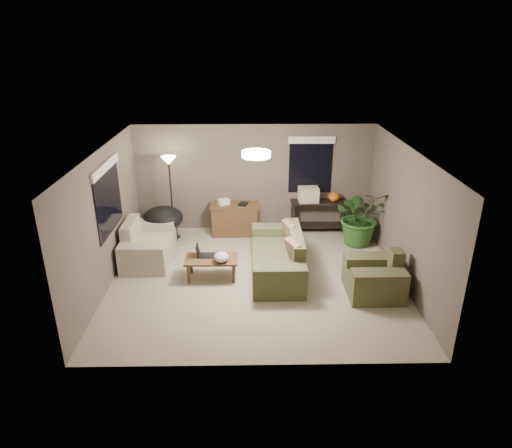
{
  "coord_description": "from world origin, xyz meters",
  "views": [
    {
      "loc": [
        -0.14,
        -7.71,
        4.36
      ],
      "look_at": [
        0.0,
        0.2,
        1.05
      ],
      "focal_mm": 32.0,
      "sensor_mm": 36.0,
      "label": 1
    }
  ],
  "objects_px": {
    "desk": "(235,219)",
    "cat_scratching_post": "(371,265)",
    "coffee_table": "(212,261)",
    "houseplant": "(361,222)",
    "armchair": "(375,278)",
    "papasan_chair": "(163,222)",
    "loveseat": "(147,246)",
    "floor_lamp": "(169,171)",
    "main_sofa": "(279,258)",
    "console_table": "(318,214)"
  },
  "relations": [
    {
      "from": "floor_lamp",
      "to": "cat_scratching_post",
      "type": "bearing_deg",
      "value": -24.47
    },
    {
      "from": "coffee_table",
      "to": "houseplant",
      "type": "distance_m",
      "value": 3.54
    },
    {
      "from": "loveseat",
      "to": "floor_lamp",
      "type": "relative_size",
      "value": 0.84
    },
    {
      "from": "coffee_table",
      "to": "cat_scratching_post",
      "type": "bearing_deg",
      "value": 0.94
    },
    {
      "from": "armchair",
      "to": "floor_lamp",
      "type": "relative_size",
      "value": 0.52
    },
    {
      "from": "main_sofa",
      "to": "floor_lamp",
      "type": "bearing_deg",
      "value": 143.78
    },
    {
      "from": "papasan_chair",
      "to": "loveseat",
      "type": "bearing_deg",
      "value": -101.68
    },
    {
      "from": "cat_scratching_post",
      "to": "floor_lamp",
      "type": "bearing_deg",
      "value": 155.53
    },
    {
      "from": "coffee_table",
      "to": "desk",
      "type": "height_order",
      "value": "desk"
    },
    {
      "from": "papasan_chair",
      "to": "armchair",
      "type": "bearing_deg",
      "value": -29.25
    },
    {
      "from": "armchair",
      "to": "houseplant",
      "type": "xyz_separation_m",
      "value": [
        0.22,
        2.11,
        0.22
      ]
    },
    {
      "from": "coffee_table",
      "to": "console_table",
      "type": "height_order",
      "value": "console_table"
    },
    {
      "from": "armchair",
      "to": "coffee_table",
      "type": "bearing_deg",
      "value": 168.56
    },
    {
      "from": "coffee_table",
      "to": "houseplant",
      "type": "xyz_separation_m",
      "value": [
        3.19,
        1.51,
        0.15
      ]
    },
    {
      "from": "main_sofa",
      "to": "loveseat",
      "type": "bearing_deg",
      "value": 167.36
    },
    {
      "from": "papasan_chair",
      "to": "floor_lamp",
      "type": "distance_m",
      "value": 1.16
    },
    {
      "from": "floor_lamp",
      "to": "coffee_table",
      "type": "bearing_deg",
      "value": -62.16
    },
    {
      "from": "coffee_table",
      "to": "houseplant",
      "type": "height_order",
      "value": "houseplant"
    },
    {
      "from": "papasan_chair",
      "to": "houseplant",
      "type": "height_order",
      "value": "houseplant"
    },
    {
      "from": "loveseat",
      "to": "houseplant",
      "type": "relative_size",
      "value": 1.22
    },
    {
      "from": "main_sofa",
      "to": "desk",
      "type": "height_order",
      "value": "main_sofa"
    },
    {
      "from": "cat_scratching_post",
      "to": "coffee_table",
      "type": "bearing_deg",
      "value": -179.06
    },
    {
      "from": "armchair",
      "to": "cat_scratching_post",
      "type": "relative_size",
      "value": 2.0
    },
    {
      "from": "cat_scratching_post",
      "to": "houseplant",
      "type": "bearing_deg",
      "value": 85.93
    },
    {
      "from": "console_table",
      "to": "papasan_chair",
      "type": "height_order",
      "value": "papasan_chair"
    },
    {
      "from": "main_sofa",
      "to": "papasan_chair",
      "type": "bearing_deg",
      "value": 148.82
    },
    {
      "from": "armchair",
      "to": "papasan_chair",
      "type": "distance_m",
      "value": 4.8
    },
    {
      "from": "desk",
      "to": "armchair",
      "type": "bearing_deg",
      "value": -46.03
    },
    {
      "from": "desk",
      "to": "papasan_chair",
      "type": "height_order",
      "value": "papasan_chair"
    },
    {
      "from": "loveseat",
      "to": "console_table",
      "type": "bearing_deg",
      "value": 20.57
    },
    {
      "from": "console_table",
      "to": "cat_scratching_post",
      "type": "xyz_separation_m",
      "value": [
        0.74,
        -2.18,
        -0.22
      ]
    },
    {
      "from": "loveseat",
      "to": "console_table",
      "type": "xyz_separation_m",
      "value": [
        3.75,
        1.41,
        0.14
      ]
    },
    {
      "from": "armchair",
      "to": "houseplant",
      "type": "height_order",
      "value": "houseplant"
    },
    {
      "from": "desk",
      "to": "console_table",
      "type": "distance_m",
      "value": 1.97
    },
    {
      "from": "loveseat",
      "to": "armchair",
      "type": "relative_size",
      "value": 1.6
    },
    {
      "from": "armchair",
      "to": "houseplant",
      "type": "distance_m",
      "value": 2.14
    },
    {
      "from": "desk",
      "to": "cat_scratching_post",
      "type": "distance_m",
      "value": 3.38
    },
    {
      "from": "coffee_table",
      "to": "papasan_chair",
      "type": "height_order",
      "value": "papasan_chair"
    },
    {
      "from": "coffee_table",
      "to": "houseplant",
      "type": "relative_size",
      "value": 0.76
    },
    {
      "from": "armchair",
      "to": "papasan_chair",
      "type": "height_order",
      "value": "armchair"
    },
    {
      "from": "loveseat",
      "to": "houseplant",
      "type": "bearing_deg",
      "value": 8.49
    },
    {
      "from": "papasan_chair",
      "to": "cat_scratching_post",
      "type": "relative_size",
      "value": 1.97
    },
    {
      "from": "loveseat",
      "to": "floor_lamp",
      "type": "height_order",
      "value": "floor_lamp"
    },
    {
      "from": "desk",
      "to": "floor_lamp",
      "type": "distance_m",
      "value": 1.87
    },
    {
      "from": "papasan_chair",
      "to": "floor_lamp",
      "type": "relative_size",
      "value": 0.52
    },
    {
      "from": "loveseat",
      "to": "desk",
      "type": "xyz_separation_m",
      "value": [
        1.79,
        1.25,
        0.08
      ]
    },
    {
      "from": "main_sofa",
      "to": "coffee_table",
      "type": "xyz_separation_m",
      "value": [
        -1.3,
        -0.22,
        0.06
      ]
    },
    {
      "from": "coffee_table",
      "to": "houseplant",
      "type": "bearing_deg",
      "value": 25.34
    },
    {
      "from": "coffee_table",
      "to": "desk",
      "type": "bearing_deg",
      "value": 79.38
    },
    {
      "from": "main_sofa",
      "to": "armchair",
      "type": "distance_m",
      "value": 1.86
    }
  ]
}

